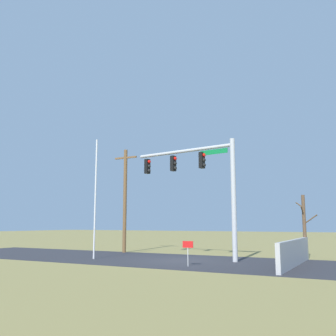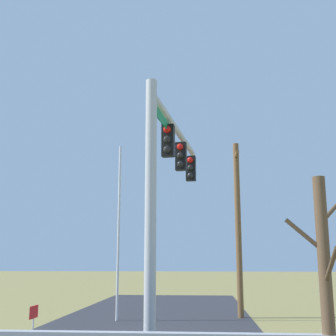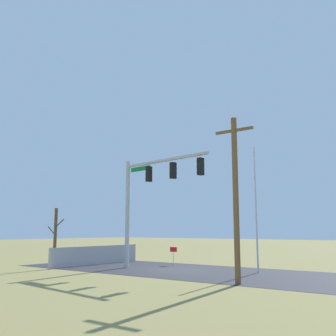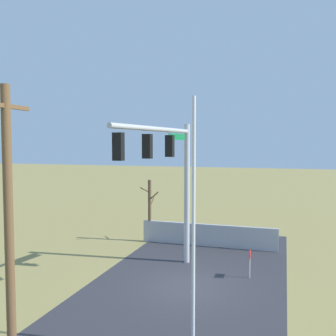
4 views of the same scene
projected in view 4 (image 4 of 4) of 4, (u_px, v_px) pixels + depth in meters
ground_plane at (186, 286)px, 15.60m from camera, size 160.00×160.00×0.00m
road_surface at (154, 332)px, 11.79m from camera, size 28.00×8.00×0.01m
sidewalk_corner at (191, 256)px, 19.74m from camera, size 6.00×6.00×0.01m
retaining_fence at (208, 235)px, 21.68m from camera, size 0.20×7.85×1.28m
signal_mast at (170, 167)px, 16.67m from camera, size 6.82×1.17×6.86m
flagpole at (193, 228)px, 10.34m from camera, size 0.10×0.10×7.20m
utility_pole at (9, 214)px, 10.58m from camera, size 1.90×0.26×7.55m
bare_tree at (150, 210)px, 22.66m from camera, size 1.27×1.02×3.75m
open_sign at (250, 258)px, 16.49m from camera, size 0.56×0.04×1.22m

